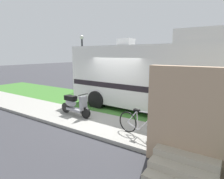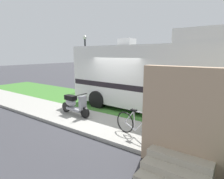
# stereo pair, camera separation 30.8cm
# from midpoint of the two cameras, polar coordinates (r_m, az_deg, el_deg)

# --- Properties ---
(ground_plane) EXTENTS (80.00, 80.00, 0.00)m
(ground_plane) POSITION_cam_midpoint_polar(r_m,az_deg,el_deg) (8.46, -1.50, -7.75)
(ground_plane) COLOR #38383D
(sidewalk) EXTENTS (24.00, 2.00, 0.12)m
(sidewalk) POSITION_cam_midpoint_polar(r_m,az_deg,el_deg) (7.54, -6.85, -9.66)
(sidewalk) COLOR #9E9B93
(sidewalk) RESTS_ON ground
(grass_strip) EXTENTS (24.00, 3.40, 0.08)m
(grass_strip) POSITION_cam_midpoint_polar(r_m,az_deg,el_deg) (9.65, 3.67, -5.17)
(grass_strip) COLOR #3D752D
(grass_strip) RESTS_ON ground
(motorhome_rv) EXTENTS (7.01, 2.94, 3.53)m
(motorhome_rv) POSITION_cam_midpoint_polar(r_m,az_deg,el_deg) (9.03, 9.27, 4.25)
(motorhome_rv) COLOR silver
(motorhome_rv) RESTS_ON ground
(scooter) EXTENTS (1.69, 0.50, 0.97)m
(scooter) POSITION_cam_midpoint_polar(r_m,az_deg,el_deg) (8.21, -12.32, -4.36)
(scooter) COLOR black
(scooter) RESTS_ON ground
(bicycle) EXTENTS (1.77, 0.52, 0.90)m
(bicycle) POSITION_cam_midpoint_polar(r_m,az_deg,el_deg) (6.02, 7.39, -10.49)
(bicycle) COLOR black
(bicycle) RESTS_ON ground
(porch_steps) EXTENTS (2.00, 1.26, 2.40)m
(porch_steps) POSITION_cam_midpoint_polar(r_m,az_deg,el_deg) (4.67, 20.30, -11.43)
(porch_steps) COLOR #B2A893
(porch_steps) RESTS_ON ground
(street_lamp_post) EXTENTS (0.28, 0.28, 3.94)m
(street_lamp_post) POSITION_cam_midpoint_polar(r_m,az_deg,el_deg) (13.90, -9.47, 9.47)
(street_lamp_post) COLOR #333338
(street_lamp_post) RESTS_ON ground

